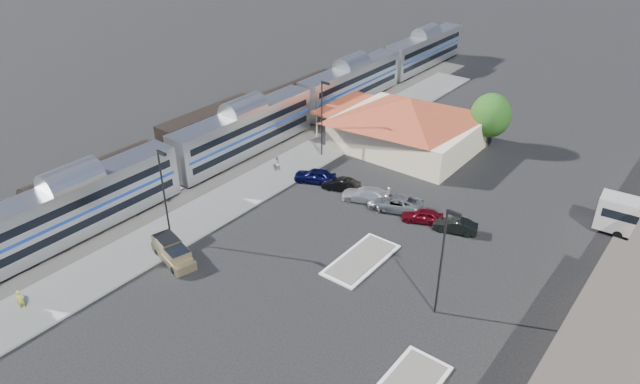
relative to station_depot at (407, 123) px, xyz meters
The scene contains 20 objects.
ground 24.63m from the station_depot, 79.24° to the right, with size 280.00×280.00×0.00m, color black.
railbed 23.14m from the station_depot, 135.78° to the right, with size 16.00×100.00×0.12m, color #4C4944.
platform 19.71m from the station_depot, 112.45° to the right, with size 5.50×92.00×0.18m, color gray.
passenger_train 18.84m from the station_depot, 135.51° to the right, with size 3.00×104.00×5.55m.
freight_cars 23.46m from the station_depot, 146.07° to the right, with size 2.80×46.00×4.00m.
station_depot is the anchor object (origin of this frame).
traffic_island_south 23.80m from the station_depot, 68.74° to the right, with size 3.30×7.50×0.21m.
lamp_plat_s 30.74m from the station_depot, 101.94° to the right, with size 1.08×0.25×9.00m.
lamp_plat_n 10.45m from the station_depot, 128.41° to the right, with size 1.08×0.25×9.00m.
lamp_lot 29.30m from the station_depot, 55.24° to the right, with size 1.08×0.25×9.00m.
tree_depot 9.69m from the station_depot, 38.43° to the left, with size 4.71×4.71×6.63m.
pickup_truck 32.06m from the station_depot, 97.08° to the right, with size 5.28×2.98×1.72m.
person_a 43.55m from the station_depot, 100.53° to the right, with size 0.61×0.40×1.68m, color gold.
person_b 16.35m from the station_depot, 119.09° to the right, with size 0.85×0.66×1.75m, color silver.
parked_car_a 13.98m from the station_depot, 103.26° to the right, with size 1.79×4.45×1.52m, color #0C0E3E.
parked_car_b 13.35m from the station_depot, 89.83° to the right, with size 1.36×3.91×1.29m, color black.
parked_car_c 14.01m from the station_depot, 76.42° to the right, with size 1.98×4.88×1.42m, color silver.
parked_car_d 14.80m from the station_depot, 63.84° to the right, with size 2.50×5.42×1.51m, color #909498.
parked_car_e 16.70m from the station_depot, 54.30° to the right, with size 1.56×3.88×1.32m, color maroon.
parked_car_f 18.52m from the station_depot, 45.60° to the right, with size 1.39×3.98×1.31m, color black.
Camera 1 is at (25.22, -31.11, 28.89)m, focal length 32.00 mm.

